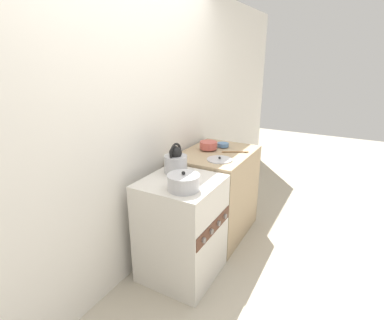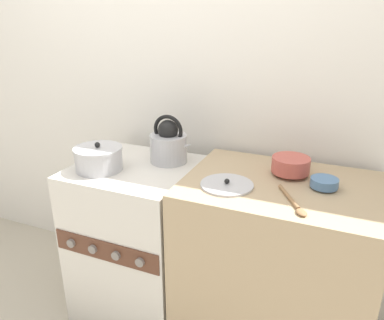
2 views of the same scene
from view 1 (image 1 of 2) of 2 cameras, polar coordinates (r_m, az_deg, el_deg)
name	(u,v)px [view 1 (image 1 of 2)]	position (r m, az deg, el deg)	size (l,w,h in m)	color
ground_plane	(212,283)	(2.76, 3.87, -22.37)	(12.00, 12.00, 0.00)	#B2A893
wall_back	(136,130)	(2.53, -10.56, 5.56)	(7.00, 0.06, 2.50)	silver
stove	(181,229)	(2.61, -2.02, -12.94)	(0.62, 0.62, 0.89)	beige
counter	(216,193)	(3.21, 4.61, -6.27)	(0.88, 0.66, 0.91)	tan
kettle	(176,161)	(2.55, -3.10, -0.24)	(0.24, 0.20, 0.26)	#B2B2B7
cooking_pot	(183,182)	(2.22, -1.63, -4.25)	(0.25, 0.25, 0.15)	#B2B2B7
enamel_bowl	(208,145)	(3.09, 3.14, 2.82)	(0.18, 0.18, 0.09)	#B75147
small_ceramic_bowl	(223,145)	(3.20, 5.93, 2.89)	(0.12, 0.12, 0.05)	#4C729E
loose_pot_lid	(220,160)	(2.81, 5.27, 0.09)	(0.24, 0.24, 0.03)	#B2B2B7
wooden_spoon	(238,152)	(3.05, 8.70, 1.56)	(0.16, 0.25, 0.02)	olive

